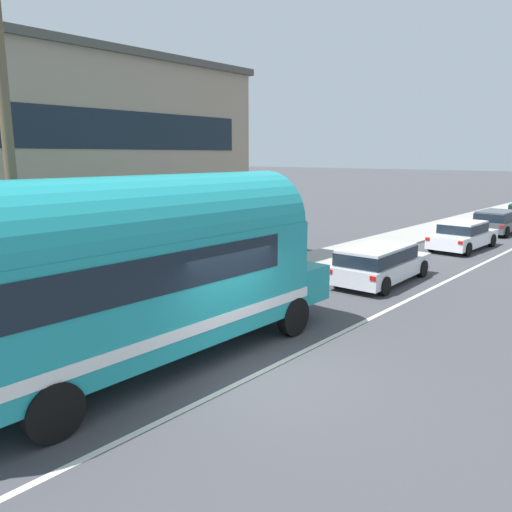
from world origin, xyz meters
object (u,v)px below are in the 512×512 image
utility_pole (10,160)px  painted_bus (124,267)px  car_third (497,220)px  car_second (463,234)px  car_lead (380,261)px

utility_pole → painted_bus: bearing=19.1°
painted_bus → car_third: bearing=90.3°
utility_pole → painted_bus: 3.54m
car_third → painted_bus: bearing=-89.7°
painted_bus → car_second: (0.13, 19.12, -1.56)m
painted_bus → car_second: size_ratio=2.29×
car_second → utility_pole: bearing=-98.0°
car_lead → car_third: bearing=91.3°
car_second → car_lead: bearing=-89.3°
painted_bus → car_second: painted_bus is taller
painted_bus → utility_pole: bearing=-160.9°
utility_pole → car_second: bearing=82.0°
utility_pole → car_third: (2.57, 26.37, -3.64)m
utility_pole → car_lead: bearing=75.6°
painted_bus → car_third: (-0.11, 25.45, -1.52)m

